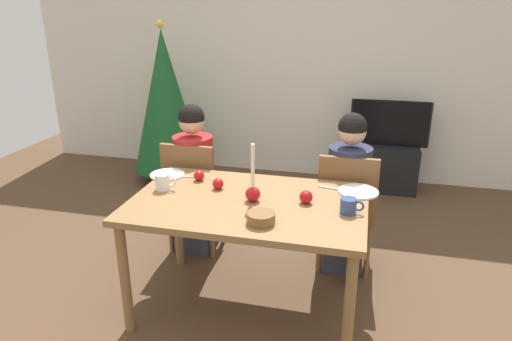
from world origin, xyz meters
The scene contains 21 objects.
ground_plane centered at (0.00, 0.00, 0.00)m, with size 7.68×7.68×0.00m, color brown.
back_wall centered at (0.00, 2.60, 1.30)m, with size 6.40×0.10×2.60m, color silver.
dining_table centered at (0.00, 0.00, 0.67)m, with size 1.40×0.90×0.75m.
chair_left centered at (-0.59, 0.61, 0.51)m, with size 0.40×0.40×0.90m.
chair_right centered at (0.56, 0.61, 0.51)m, with size 0.40×0.40×0.90m.
person_left_child centered at (-0.59, 0.64, 0.57)m, with size 0.30×0.30×1.17m.
person_right_child centered at (0.56, 0.64, 0.57)m, with size 0.30×0.30×1.17m.
tv_stand centered at (0.89, 2.30, 0.24)m, with size 0.64×0.40×0.48m, color black.
tv centered at (0.89, 2.30, 0.71)m, with size 0.79×0.05×0.46m.
christmas_tree centered at (-1.43, 2.01, 0.88)m, with size 0.74×0.74×1.70m.
candle_centerpiece centered at (0.03, 0.00, 0.82)m, with size 0.09×0.09×0.36m.
plate_left centered at (-0.64, 0.28, 0.76)m, with size 0.23×0.23×0.01m, color white.
plate_right centered at (0.64, 0.28, 0.76)m, with size 0.25×0.25×0.01m, color silver.
mug_left centered at (-0.56, 0.04, 0.80)m, with size 0.14×0.09×0.10m.
mug_right centered at (0.59, -0.03, 0.79)m, with size 0.13×0.09×0.09m.
fork_left centered at (-0.47, 0.29, 0.75)m, with size 0.18×0.01×0.01m, color silver.
fork_right centered at (0.47, 0.30, 0.75)m, with size 0.18×0.01×0.01m, color silver.
bowl_walnuts centered at (0.14, -0.27, 0.78)m, with size 0.15×0.15×0.06m, color brown.
apple_near_candle centered at (0.34, 0.05, 0.79)m, with size 0.08×0.08×0.08m, color #B21514.
apple_by_left_plate centered at (-0.40, 0.24, 0.79)m, with size 0.07×0.07×0.07m, color red.
apple_by_right_mug centered at (-0.23, 0.13, 0.79)m, with size 0.07×0.07×0.07m, color red.
Camera 1 is at (0.64, -2.41, 1.86)m, focal length 32.04 mm.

